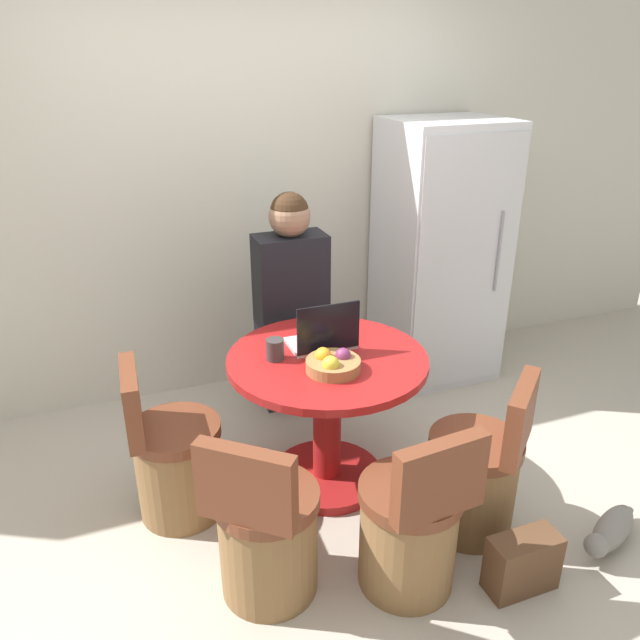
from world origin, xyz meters
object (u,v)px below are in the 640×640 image
object	(u,v)px
chair_near_left_corner	(266,535)
person_seated	(289,295)
chair_near_camera	(411,529)
laptop	(323,337)
chair_near_right_corner	(476,476)
chair_left_side	(175,462)
fruit_bowl	(333,363)
handbag	(522,563)
dining_table	(327,402)
cat	(611,530)
refrigerator	(440,254)

from	to	relation	value
chair_near_left_corner	person_seated	size ratio (longest dim) A/B	0.58
chair_near_camera	laptop	world-z (taller)	laptop
chair_near_camera	chair_near_left_corner	bearing A→B (deg)	-22.69
chair_near_right_corner	person_seated	size ratio (longest dim) A/B	0.58
chair_near_camera	chair_near_left_corner	xyz separation A→B (m)	(-0.56, 0.18, 0.00)
chair_left_side	chair_near_camera	world-z (taller)	same
fruit_bowl	handbag	distance (m)	1.16
dining_table	chair_left_side	xyz separation A→B (m)	(-0.76, 0.04, -0.19)
dining_table	fruit_bowl	size ratio (longest dim) A/B	3.85
chair_near_left_corner	chair_near_right_corner	bearing A→B (deg)	-138.77
chair_left_side	fruit_bowl	distance (m)	0.89
person_seated	cat	size ratio (longest dim) A/B	3.14
dining_table	person_seated	xyz separation A→B (m)	(0.04, 0.71, 0.31)
dining_table	chair_near_left_corner	xyz separation A→B (m)	(-0.49, -0.58, -0.19)
refrigerator	chair_left_side	world-z (taller)	refrigerator
chair_left_side	cat	distance (m)	2.03
laptop	handbag	bearing A→B (deg)	114.76
handbag	fruit_bowl	bearing A→B (deg)	122.93
cat	chair_near_left_corner	bearing A→B (deg)	-35.84
chair_near_left_corner	chair_left_side	bearing A→B (deg)	-26.27
person_seated	fruit_bowl	distance (m)	0.85
chair_left_side	person_seated	bearing A→B (deg)	-47.32
refrigerator	chair_near_right_corner	xyz separation A→B (m)	(-0.63, -1.46, -0.56)
dining_table	chair_near_left_corner	size ratio (longest dim) A/B	1.21
refrigerator	chair_near_camera	distance (m)	2.05
person_seated	fruit_bowl	xyz separation A→B (m)	(-0.07, -0.85, -0.01)
chair_near_left_corner	person_seated	xyz separation A→B (m)	(0.53, 1.29, 0.49)
person_seated	cat	bearing A→B (deg)	121.57
cat	fruit_bowl	bearing A→B (deg)	-59.67
cat	chair_near_right_corner	bearing A→B (deg)	-57.03
chair_left_side	chair_near_right_corner	bearing A→B (deg)	-112.49
chair_near_right_corner	person_seated	distance (m)	1.45
person_seated	handbag	distance (m)	1.84
fruit_bowl	cat	world-z (taller)	fruit_bowl
chair_near_left_corner	person_seated	world-z (taller)	person_seated
handbag	chair_left_side	bearing A→B (deg)	141.77
chair_near_right_corner	person_seated	bearing A→B (deg)	-111.82
chair_near_camera	fruit_bowl	size ratio (longest dim) A/B	3.18
chair_near_camera	chair_near_left_corner	world-z (taller)	same
laptop	refrigerator	bearing A→B (deg)	-144.73
chair_near_camera	laptop	distance (m)	0.99
chair_near_right_corner	chair_near_camera	bearing A→B (deg)	-18.55
chair_near_right_corner	chair_left_side	xyz separation A→B (m)	(-1.28, 0.60, 0.00)
refrigerator	cat	world-z (taller)	refrigerator
chair_near_right_corner	chair_near_left_corner	world-z (taller)	same
dining_table	cat	size ratio (longest dim) A/B	2.20
chair_left_side	person_seated	distance (m)	1.16
chair_near_left_corner	fruit_bowl	size ratio (longest dim) A/B	3.18
chair_near_left_corner	handbag	bearing A→B (deg)	-160.29
laptop	fruit_bowl	distance (m)	0.24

